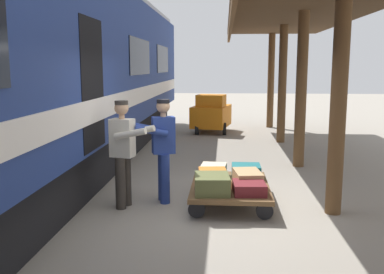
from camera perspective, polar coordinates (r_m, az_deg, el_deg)
The scene contains 11 objects.
ground_plane at distance 6.93m, azimuth 1.99°, elevation -9.52°, with size 60.00×60.00×0.00m, color gray.
luggage_cart at distance 7.17m, azimuth 5.00°, elevation -6.57°, with size 1.26×1.78×0.32m.
suitcase_olive_duffel at distance 6.65m, azimuth 2.63°, elevation -6.16°, with size 0.52×0.61×0.27m, color brown.
suitcase_teal_softside at distance 7.61m, azimuth 7.09°, elevation -4.45°, with size 0.48×0.46×0.22m, color #1E666B.
suitcase_tan_vintage at distance 7.14m, azimuth 7.28°, elevation -5.34°, with size 0.40×0.62×0.23m, color tan.
suitcase_maroon_trunk at distance 6.68m, azimuth 7.50°, elevation -6.62°, with size 0.48×0.51×0.17m, color maroon.
suitcase_cream_canvas at distance 7.61m, azimuth 2.84°, elevation -4.41°, with size 0.42×0.44×0.22m, color beige.
suitcase_orange_carryall at distance 7.13m, azimuth 2.74°, elevation -5.28°, with size 0.44×0.56×0.23m, color #CC6B23.
porter_in_overalls at distance 7.13m, azimuth -3.91°, elevation -1.30°, with size 0.73×0.56×1.70m.
porter_by_door at distance 6.92m, azimuth -8.93°, elevation -1.72°, with size 0.72×0.54×1.70m.
baggage_tug at distance 14.80m, azimuth 2.54°, elevation 3.02°, with size 1.40×1.87×1.30m.
Camera 1 is at (-0.25, 6.55, 2.23)m, focal length 40.73 mm.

